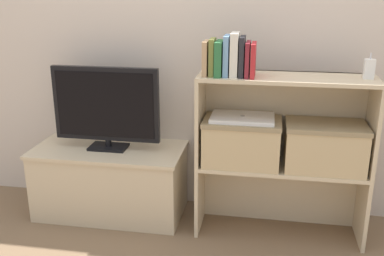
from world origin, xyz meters
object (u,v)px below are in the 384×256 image
baby_monitor (369,69)px  book_maroon (248,59)px  book_olive (212,57)px  storage_basket_right (325,144)px  tv (106,106)px  book_skyblue (227,56)px  book_ivory (235,55)px  storage_basket_left (242,140)px  tv_stand (111,180)px  book_tan (206,58)px  book_charcoal (242,57)px  book_crimson (253,60)px  laptop (242,118)px  book_forest (219,58)px

baby_monitor → book_maroon: bearing=-175.8°
book_olive → storage_basket_right: bearing=2.7°
tv → storage_basket_right: size_ratio=1.51×
book_skyblue → storage_basket_right: bearing=3.1°
book_olive → book_ivory: bearing=0.0°
book_skyblue → storage_basket_left: (0.09, 0.03, -0.46)m
tv_stand → baby_monitor: 1.59m
book_tan → book_ivory: (0.15, -0.00, 0.02)m
tv → baby_monitor: (1.40, -0.06, 0.27)m
tv → storage_basket_left: tv is taller
book_tan → book_charcoal: (0.18, -0.00, 0.01)m
book_charcoal → book_tan: bearing=180.0°
book_ivory → book_charcoal: bearing=-0.0°
book_crimson → laptop: size_ratio=0.51×
book_forest → laptop: 0.34m
book_skyblue → storage_basket_left: bearing=17.6°
book_forest → baby_monitor: bearing=3.4°
tv_stand → book_charcoal: book_charcoal is taller
book_skyblue → baby_monitor: (0.70, 0.04, -0.05)m
book_maroon → book_crimson: bearing=0.0°
book_ivory → storage_basket_left: (0.05, 0.03, -0.46)m
book_maroon → tv: bearing=172.7°
tv_stand → book_tan: 0.99m
book_maroon → book_skyblue: bearing=180.0°
tv_stand → book_olive: book_olive is taller
book_tan → book_crimson: (0.24, -0.00, -0.00)m
tv → book_charcoal: size_ratio=3.12×
book_ivory → baby_monitor: size_ratio=1.70×
storage_basket_left → storage_basket_right: bearing=0.0°
book_olive → book_maroon: bearing=0.0°
tv → book_charcoal: 0.85m
book_charcoal → storage_basket_left: 0.46m
tv_stand → book_tan: book_tan is taller
tv_stand → laptop: 0.92m
book_olive → baby_monitor: bearing=3.2°
book_skyblue → book_crimson: 0.14m
tv_stand → book_maroon: bearing=-7.4°
book_skyblue → book_crimson: (0.13, -0.00, -0.02)m
book_skyblue → book_crimson: bearing=-0.0°
book_crimson → tv: bearing=172.9°
tv_stand → storage_basket_right: (1.23, -0.08, 0.34)m
tv → book_forest: 0.74m
tv_stand → tv: (0.00, -0.00, 0.47)m
tv_stand → storage_basket_left: (0.79, -0.08, 0.34)m
book_crimson → book_charcoal: bearing=-180.0°
book_maroon → storage_basket_left: bearing=120.8°
storage_basket_right → laptop: (-0.44, -0.00, 0.12)m
tv_stand → book_charcoal: size_ratio=4.43×
book_olive → book_ivory: (0.11, 0.00, 0.02)m
book_crimson → book_olive: bearing=180.0°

